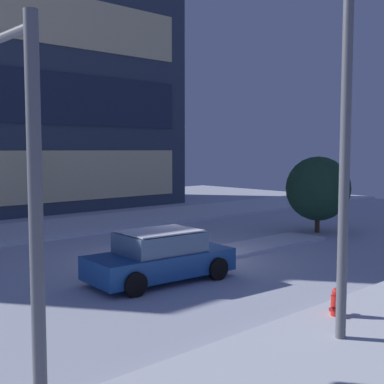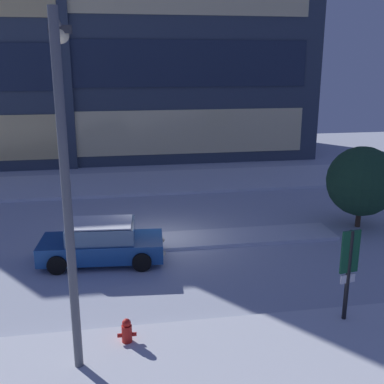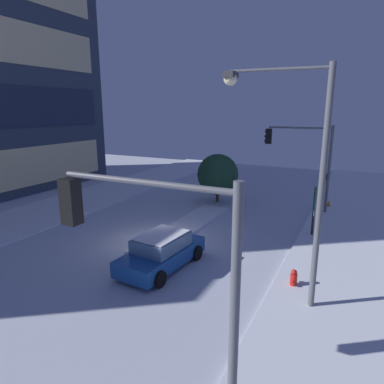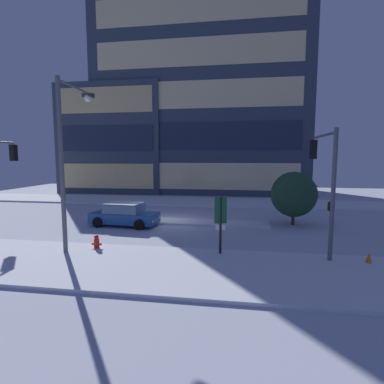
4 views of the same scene
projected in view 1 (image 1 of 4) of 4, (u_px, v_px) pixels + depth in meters
ground at (179, 260)px, 17.69m from camera, size 52.00×52.00×0.00m
curb_strip_far at (55, 228)px, 24.33m from camera, size 52.00×5.20×0.14m
median_strip at (238, 250)px, 19.14m from camera, size 9.00×1.80×0.14m
car_near at (160, 257)px, 14.81m from camera, size 4.51×2.32×1.49m
street_lamp_arched at (305, 82)px, 10.22m from camera, size 0.56×3.36×7.96m
fire_hydrant at (337, 305)px, 11.34m from camera, size 0.48×0.26×0.77m
decorated_tree_median at (318, 189)px, 23.43m from camera, size 2.96×2.96×3.51m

